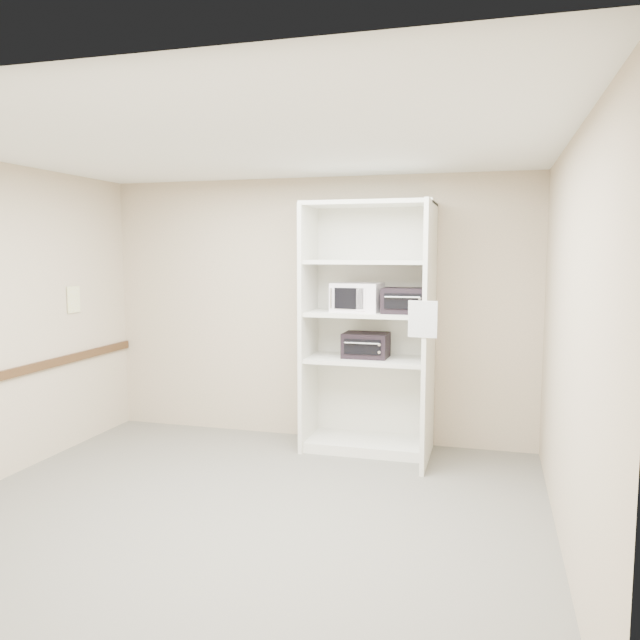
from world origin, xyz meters
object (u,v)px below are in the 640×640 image
(toaster_oven_lower, at_px, (366,345))
(microwave, at_px, (357,297))
(toaster_oven_upper, at_px, (405,301))
(shelving_unit, at_px, (373,336))

(toaster_oven_lower, bearing_deg, microwave, -167.24)
(toaster_oven_upper, bearing_deg, shelving_unit, 170.06)
(shelving_unit, relative_size, microwave, 5.25)
(toaster_oven_upper, xyz_separation_m, toaster_oven_lower, (-0.39, 0.08, -0.45))
(shelving_unit, bearing_deg, toaster_oven_upper, -10.45)
(shelving_unit, bearing_deg, microwave, -179.35)
(shelving_unit, height_order, toaster_oven_upper, shelving_unit)
(microwave, height_order, toaster_oven_lower, microwave)
(toaster_oven_lower, bearing_deg, toaster_oven_upper, -10.42)
(microwave, xyz_separation_m, toaster_oven_upper, (0.47, -0.06, -0.02))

